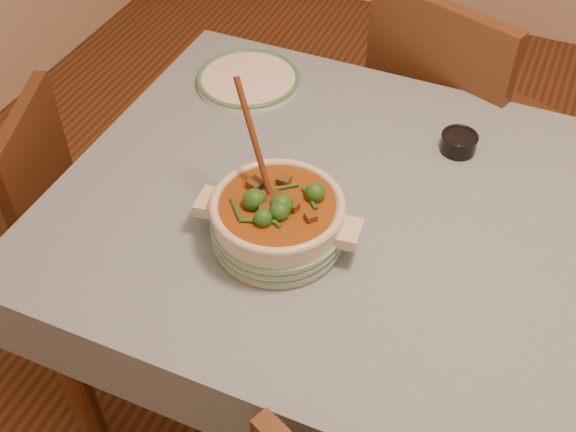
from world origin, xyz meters
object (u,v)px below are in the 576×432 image
object	(u,v)px
dining_table	(423,257)
white_plate	(248,79)
chair_left	(16,210)
stew_casserole	(278,217)
condiment_bowl	(459,142)
chair_far	(447,115)

from	to	relation	value
dining_table	white_plate	world-z (taller)	white_plate
chair_left	stew_casserole	bearing A→B (deg)	66.33
stew_casserole	chair_left	bearing A→B (deg)	175.42
dining_table	condiment_bowl	xyz separation A→B (m)	(-0.01, 0.29, 0.12)
condiment_bowl	chair_left	distance (m)	1.23
dining_table	condiment_bowl	bearing A→B (deg)	91.77
dining_table	stew_casserole	world-z (taller)	stew_casserole
chair_far	chair_left	size ratio (longest dim) A/B	1.20
white_plate	chair_far	xyz separation A→B (m)	(0.49, 0.36, -0.22)
white_plate	condiment_bowl	size ratio (longest dim) A/B	2.93
white_plate	chair_left	world-z (taller)	chair_left
dining_table	chair_far	world-z (taller)	chair_far
chair_left	dining_table	bearing A→B (deg)	75.64
condiment_bowl	stew_casserole	bearing A→B (deg)	-121.83
stew_casserole	condiment_bowl	distance (m)	0.53
white_plate	condiment_bowl	xyz separation A→B (m)	(0.59, -0.05, 0.01)
dining_table	stew_casserole	bearing A→B (deg)	-150.65
stew_casserole	chair_far	xyz separation A→B (m)	(0.18, 0.87, -0.28)
white_plate	chair_left	bearing A→B (deg)	-140.98
stew_casserole	chair_left	xyz separation A→B (m)	(-0.85, 0.07, -0.37)
dining_table	chair_left	distance (m)	1.16
stew_casserole	dining_table	bearing A→B (deg)	29.35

